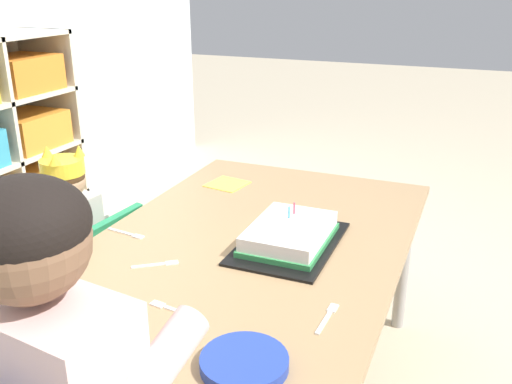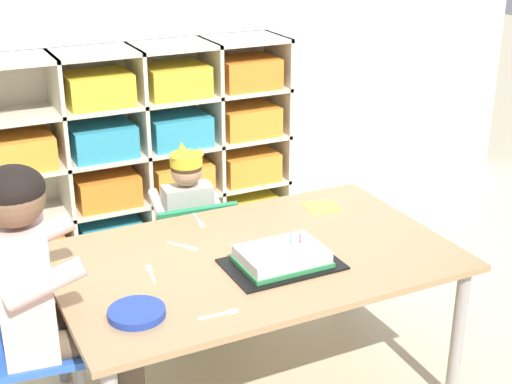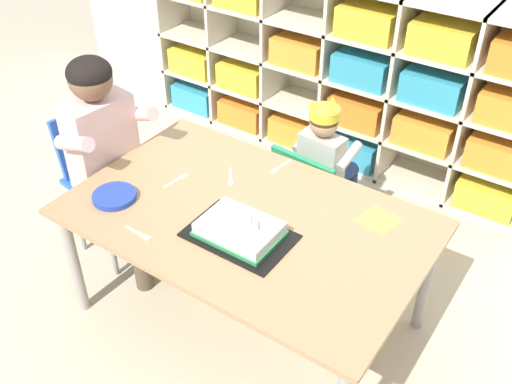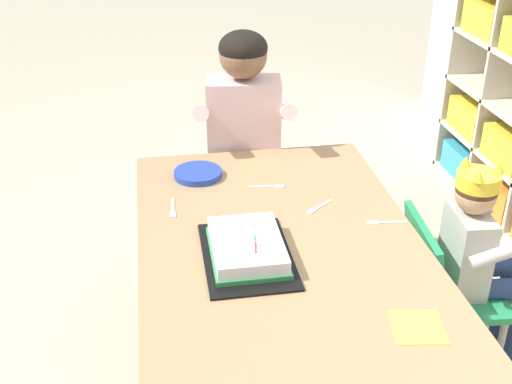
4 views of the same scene
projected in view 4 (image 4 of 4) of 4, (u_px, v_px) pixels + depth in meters
ground at (279, 383)px, 2.29m from camera, size 16.00×16.00×0.00m
activity_table at (282, 259)px, 2.04m from camera, size 1.42×0.89×0.59m
classroom_chair_blue at (443, 282)px, 2.22m from camera, size 0.39×0.33×0.59m
child_with_crown at (479, 246)px, 2.16m from camera, size 0.31×0.31×0.81m
classroom_chair_adult_side at (245, 164)px, 2.82m from camera, size 0.39×0.36×0.74m
adult_helper_seated at (245, 132)px, 2.62m from camera, size 0.45×0.43×1.05m
birthday_cake_on_tray at (247, 249)px, 1.94m from camera, size 0.40×0.26×0.10m
paper_plate_stack at (198, 174)px, 2.42m from camera, size 0.18×0.18×0.02m
paper_napkin_square at (418, 327)px, 1.66m from camera, size 0.15×0.15×0.00m
fork_near_cake_tray at (384, 222)px, 2.12m from camera, size 0.03×0.14×0.00m
fork_scattered_mid_table at (318, 207)px, 2.21m from camera, size 0.09×0.11×0.00m
fork_beside_plate_stack at (269, 187)px, 2.35m from camera, size 0.03×0.13×0.00m
fork_by_napkin at (173, 209)px, 2.20m from camera, size 0.13×0.02×0.00m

